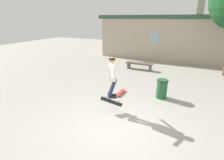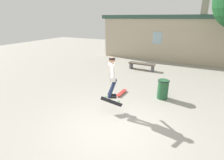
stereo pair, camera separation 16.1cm
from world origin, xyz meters
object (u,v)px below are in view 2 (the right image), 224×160
object	(u,v)px
park_bench	(142,65)
skateboard_flipping	(111,102)
trash_bin	(163,89)
skateboard_resting	(122,93)
skater	(112,74)

from	to	relation	value
park_bench	skateboard_flipping	xyz separation A→B (m)	(0.71, -5.78, 0.07)
park_bench	trash_bin	xyz separation A→B (m)	(2.15, -3.80, 0.11)
park_bench	skateboard_resting	xyz separation A→B (m)	(0.42, -4.21, -0.26)
park_bench	skater	distance (m)	5.90
skateboard_resting	skateboard_flipping	bearing A→B (deg)	12.09
skateboard_resting	trash_bin	bearing A→B (deg)	104.77
skater	park_bench	bearing A→B (deg)	69.78
park_bench	trash_bin	distance (m)	4.37
skateboard_flipping	skateboard_resting	distance (m)	1.63
trash_bin	skateboard_flipping	world-z (taller)	trash_bin
park_bench	skateboard_resting	distance (m)	4.23
skater	skateboard_resting	bearing A→B (deg)	73.62
trash_bin	skater	world-z (taller)	skater
trash_bin	skateboard_flipping	size ratio (longest dim) A/B	1.02
trash_bin	skater	distance (m)	2.62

